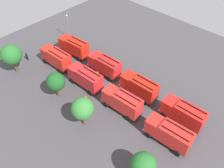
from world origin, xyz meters
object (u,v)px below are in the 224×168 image
at_px(tree_3, 11,55).
at_px(firefighter_2, 27,56).
at_px(tree_0, 143,165).
at_px(traffic_cone_0, 85,96).
at_px(fire_truck_1, 139,86).
at_px(fire_truck_2, 105,65).
at_px(fire_truck_7, 56,57).
at_px(fire_truck_5, 122,101).
at_px(firefighter_1, 65,38).
at_px(tree_1, 82,109).
at_px(fire_truck_0, 183,113).
at_px(tree_2, 56,82).
at_px(lamppost, 68,25).
at_px(traffic_cone_1, 114,85).
at_px(fire_truck_6, 86,78).
at_px(fire_truck_4, 169,133).
at_px(fire_truck_3, 74,46).
at_px(firefighter_0, 121,90).
at_px(firefighter_3, 97,75).

bearing_deg(tree_3, firefighter_2, -63.03).
xyz_separation_m(tree_0, traffic_cone_0, (16.61, -4.74, -3.16)).
xyz_separation_m(fire_truck_1, firefighter_2, (23.97, 8.26, -1.16)).
bearing_deg(fire_truck_2, tree_3, 39.87).
height_order(fire_truck_7, tree_3, tree_3).
relative_size(fire_truck_5, firefighter_1, 4.13).
xyz_separation_m(tree_0, tree_1, (12.38, -0.76, 0.24)).
relative_size(fire_truck_0, firefighter_1, 4.10).
bearing_deg(fire_truck_1, fire_truck_7, 14.07).
xyz_separation_m(tree_2, lamppost, (13.52, -13.70, 0.13)).
bearing_deg(traffic_cone_1, fire_truck_2, -22.23).
height_order(fire_truck_5, firefighter_2, fire_truck_5).
height_order(fire_truck_1, fire_truck_6, same).
height_order(fire_truck_1, traffic_cone_0, fire_truck_1).
xyz_separation_m(fire_truck_4, fire_truck_6, (18.09, 0.21, 0.00)).
relative_size(tree_2, lamppost, 0.84).
bearing_deg(fire_truck_5, lamppost, -22.58).
relative_size(fire_truck_3, fire_truck_5, 1.01).
xyz_separation_m(fire_truck_2, firefighter_2, (15.19, 8.36, -1.16)).
distance_m(fire_truck_2, tree_1, 13.12).
relative_size(fire_truck_2, tree_1, 1.31).
bearing_deg(tree_3, lamppost, -83.05).
bearing_deg(firefighter_2, fire_truck_3, -53.76).
distance_m(fire_truck_0, fire_truck_5, 10.00).
bearing_deg(firefighter_0, fire_truck_7, -174.43).
bearing_deg(tree_1, fire_truck_3, -35.72).
bearing_deg(traffic_cone_0, firefighter_2, 3.31).
height_order(fire_truck_3, fire_truck_4, same).
xyz_separation_m(firefighter_0, firefighter_1, (21.13, -3.76, 0.02)).
xyz_separation_m(fire_truck_2, firefighter_1, (14.77, -1.61, -1.15)).
distance_m(fire_truck_5, traffic_cone_1, 6.23).
bearing_deg(tree_1, tree_2, -7.06).
xyz_separation_m(fire_truck_1, firefighter_3, (8.49, 2.20, -1.11)).
distance_m(fire_truck_5, firefighter_2, 24.42).
height_order(fire_truck_1, lamppost, lamppost).
height_order(fire_truck_4, tree_0, tree_0).
bearing_deg(lamppost, fire_truck_1, 171.75).
xyz_separation_m(fire_truck_4, fire_truck_7, (27.04, 0.20, 0.00)).
height_order(firefighter_3, traffic_cone_1, firefighter_3).
distance_m(tree_3, traffic_cone_0, 16.68).
distance_m(fire_truck_6, firefighter_3, 3.01).
xyz_separation_m(firefighter_3, tree_1, (-6.13, 9.03, 2.70)).
xyz_separation_m(tree_2, traffic_cone_1, (-5.68, -8.70, -3.19)).
bearing_deg(fire_truck_7, firefighter_2, 25.25).
relative_size(fire_truck_0, fire_truck_1, 1.00).
height_order(fire_truck_6, firefighter_0, fire_truck_6).
bearing_deg(tree_0, lamppost, -24.44).
bearing_deg(fire_truck_1, firefighter_1, -5.85).
height_order(fire_truck_7, firefighter_2, fire_truck_7).
bearing_deg(fire_truck_4, lamppost, -18.00).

